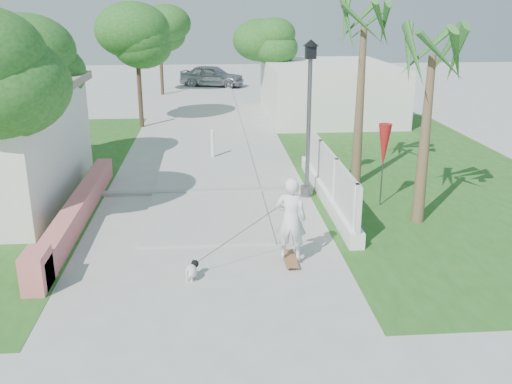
{
  "coord_description": "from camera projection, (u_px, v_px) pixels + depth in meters",
  "views": [
    {
      "loc": [
        0.15,
        -10.15,
        5.3
      ],
      "look_at": [
        1.18,
        2.62,
        1.1
      ],
      "focal_mm": 40.0,
      "sensor_mm": 36.0,
      "label": 1
    }
  ],
  "objects": [
    {
      "name": "street_lamp",
      "position": [
        309.0,
        114.0,
        15.93
      ],
      "size": [
        0.44,
        0.44,
        4.44
      ],
      "color": "#59595E",
      "rests_on": "ground"
    },
    {
      "name": "building_right",
      "position": [
        328.0,
        90.0,
        28.36
      ],
      "size": [
        6.0,
        8.0,
        2.6
      ],
      "primitive_type": "cube",
      "color": "silver",
      "rests_on": "ground"
    },
    {
      "name": "parked_car",
      "position": [
        212.0,
        76.0,
        38.82
      ],
      "size": [
        4.66,
        3.0,
        1.48
      ],
      "primitive_type": "imported",
      "rotation": [
        0.0,
        0.0,
        1.26
      ],
      "color": "#9DA0A4",
      "rests_on": "ground"
    },
    {
      "name": "bollard",
      "position": [
        213.0,
        143.0,
        20.56
      ],
      "size": [
        0.14,
        0.14,
        1.09
      ],
      "color": "white",
      "rests_on": "ground"
    },
    {
      "name": "tree_path_left",
      "position": [
        137.0,
        41.0,
        24.97
      ],
      "size": [
        3.4,
        3.4,
        5.23
      ],
      "color": "#4C3826",
      "rests_on": "ground"
    },
    {
      "name": "palm_far",
      "position": [
        364.0,
        35.0,
        16.37
      ],
      "size": [
        1.8,
        1.8,
        5.3
      ],
      "color": "brown",
      "rests_on": "ground"
    },
    {
      "name": "path_strip",
      "position": [
        207.0,
        110.0,
        30.19
      ],
      "size": [
        3.2,
        36.0,
        0.06
      ],
      "primitive_type": "cube",
      "color": "#B7B7B2",
      "rests_on": "ground"
    },
    {
      "name": "tree_path_far",
      "position": [
        160.0,
        31.0,
        34.46
      ],
      "size": [
        3.2,
        3.2,
        5.17
      ],
      "color": "#4C3826",
      "rests_on": "ground"
    },
    {
      "name": "ground",
      "position": [
        207.0,
        287.0,
        11.26
      ],
      "size": [
        90.0,
        90.0,
        0.0
      ],
      "primitive_type": "plane",
      "color": "#B7B7B2",
      "rests_on": "ground"
    },
    {
      "name": "curb",
      "position": [
        207.0,
        191.0,
        16.92
      ],
      "size": [
        6.5,
        0.25,
        0.1
      ],
      "primitive_type": "cube",
      "color": "#999993",
      "rests_on": "ground"
    },
    {
      "name": "skateboarder",
      "position": [
        255.0,
        229.0,
        11.9
      ],
      "size": [
        2.47,
        0.97,
        1.92
      ],
      "rotation": [
        0.0,
        0.0,
        2.93
      ],
      "color": "#955E3B",
      "rests_on": "ground"
    },
    {
      "name": "dog",
      "position": [
        192.0,
        270.0,
        11.55
      ],
      "size": [
        0.38,
        0.51,
        0.37
      ],
      "rotation": [
        0.0,
        0.0,
        -0.4
      ],
      "color": "silver",
      "rests_on": "ground"
    },
    {
      "name": "palm_near",
      "position": [
        432.0,
        65.0,
        13.47
      ],
      "size": [
        1.8,
        1.8,
        4.7
      ],
      "color": "brown",
      "rests_on": "ground"
    },
    {
      "name": "grass_right",
      "position": [
        414.0,
        169.0,
        19.37
      ],
      "size": [
        8.0,
        20.0,
        0.01
      ],
      "primitive_type": "cube",
      "color": "#27551B",
      "rests_on": "ground"
    },
    {
      "name": "tree_path_right",
      "position": [
        268.0,
        42.0,
        29.34
      ],
      "size": [
        3.0,
        3.0,
        4.79
      ],
      "color": "#4C3826",
      "rests_on": "ground"
    },
    {
      "name": "patio_umbrella",
      "position": [
        384.0,
        146.0,
        15.36
      ],
      "size": [
        0.36,
        0.36,
        2.3
      ],
      "color": "#59595E",
      "rests_on": "ground"
    },
    {
      "name": "pink_wall",
      "position": [
        75.0,
        215.0,
        14.27
      ],
      "size": [
        0.45,
        8.2,
        0.8
      ],
      "color": "#D9716F",
      "rests_on": "ground"
    },
    {
      "name": "tree_left_mid",
      "position": [
        28.0,
        66.0,
        17.78
      ],
      "size": [
        3.2,
        3.2,
        4.85
      ],
      "color": "#4C3826",
      "rests_on": "ground"
    },
    {
      "name": "lattice_fence",
      "position": [
        327.0,
        183.0,
        16.09
      ],
      "size": [
        0.35,
        7.0,
        1.5
      ],
      "color": "white",
      "rests_on": "ground"
    }
  ]
}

